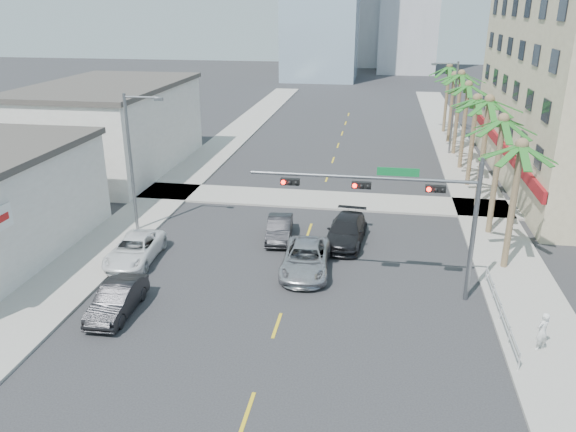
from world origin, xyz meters
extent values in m
plane|color=#262628|center=(0.00, 0.00, 0.00)|extent=(260.00, 260.00, 0.00)
cube|color=gray|center=(12.00, 20.00, 0.07)|extent=(4.00, 120.00, 0.15)
cube|color=gray|center=(-12.00, 20.00, 0.07)|extent=(4.00, 120.00, 0.15)
cube|color=gray|center=(0.00, 22.00, 0.07)|extent=(80.00, 4.00, 0.15)
cube|color=maroon|center=(14.40, 30.00, 3.00)|extent=(0.30, 28.00, 0.80)
cube|color=beige|center=(-19.50, 28.00, 3.60)|extent=(11.00, 18.00, 7.20)
cylinder|color=slate|center=(9.00, 8.00, 3.60)|extent=(0.24, 0.24, 7.20)
cylinder|color=slate|center=(3.50, 8.00, 6.20)|extent=(11.00, 0.16, 0.16)
cube|color=#0C662D|center=(5.20, 8.00, 6.55)|extent=(2.00, 0.05, 0.40)
cube|color=black|center=(7.00, 7.85, 5.85)|extent=(0.95, 0.28, 0.32)
sphere|color=#FF0C05|center=(6.68, 7.69, 5.85)|extent=(0.22, 0.22, 0.22)
cube|color=black|center=(3.50, 7.85, 5.85)|extent=(0.95, 0.28, 0.32)
sphere|color=#FF0C05|center=(3.18, 7.69, 5.85)|extent=(0.22, 0.22, 0.22)
cube|color=black|center=(0.00, 7.85, 5.85)|extent=(0.95, 0.28, 0.32)
sphere|color=#FF0C05|center=(-0.32, 7.69, 5.85)|extent=(0.22, 0.22, 0.22)
cylinder|color=brown|center=(11.60, 12.00, 3.60)|extent=(0.36, 0.36, 7.20)
cylinder|color=brown|center=(11.60, 17.20, 3.78)|extent=(0.36, 0.36, 7.56)
cylinder|color=brown|center=(11.60, 22.40, 3.96)|extent=(0.36, 0.36, 7.92)
cylinder|color=brown|center=(11.60, 27.60, 3.60)|extent=(0.36, 0.36, 7.20)
cylinder|color=brown|center=(11.60, 32.80, 3.78)|extent=(0.36, 0.36, 7.56)
cylinder|color=brown|center=(11.60, 38.00, 3.96)|extent=(0.36, 0.36, 7.92)
cylinder|color=brown|center=(11.60, 43.20, 3.60)|extent=(0.36, 0.36, 7.20)
cylinder|color=brown|center=(11.60, 48.40, 3.78)|extent=(0.36, 0.36, 7.56)
cylinder|color=slate|center=(-11.20, 14.00, 4.50)|extent=(0.20, 0.20, 9.00)
cylinder|color=slate|center=(-10.10, 14.00, 8.80)|extent=(2.20, 0.12, 0.12)
cube|color=slate|center=(-9.00, 14.00, 8.70)|extent=(0.50, 0.25, 0.18)
cylinder|color=slate|center=(11.20, 38.00, 4.50)|extent=(0.20, 0.20, 9.00)
cylinder|color=slate|center=(10.10, 38.00, 8.80)|extent=(2.20, 0.12, 0.12)
cube|color=slate|center=(9.00, 38.00, 8.70)|extent=(0.50, 0.25, 0.18)
cylinder|color=silver|center=(10.30, 6.00, 0.55)|extent=(0.08, 8.00, 0.08)
cylinder|color=silver|center=(10.30, 6.00, 0.90)|extent=(0.08, 8.00, 0.08)
cylinder|color=silver|center=(10.30, 2.00, 0.50)|extent=(0.08, 0.08, 1.00)
cylinder|color=silver|center=(10.30, 4.00, 0.50)|extent=(0.08, 0.08, 1.00)
cylinder|color=silver|center=(10.30, 6.00, 0.50)|extent=(0.08, 0.08, 1.00)
cylinder|color=silver|center=(10.30, 8.00, 0.50)|extent=(0.08, 0.08, 1.00)
cylinder|color=silver|center=(10.30, 10.00, 0.50)|extent=(0.08, 0.08, 1.00)
imported|color=black|center=(-7.80, 3.87, 0.74)|extent=(1.68, 4.51, 1.47)
imported|color=white|center=(-9.40, 9.57, 0.73)|extent=(2.71, 5.35, 1.45)
imported|color=black|center=(-1.70, 14.20, 0.70)|extent=(1.88, 4.39, 1.41)
imported|color=#B1B0B5|center=(0.57, 9.83, 0.77)|extent=(2.80, 5.67, 1.55)
imported|color=black|center=(2.52, 14.24, 0.79)|extent=(2.67, 5.62, 1.58)
imported|color=silver|center=(11.53, 3.73, 1.04)|extent=(0.77, 0.73, 1.77)
camera|label=1|loc=(4.18, -18.29, 14.08)|focal=35.00mm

